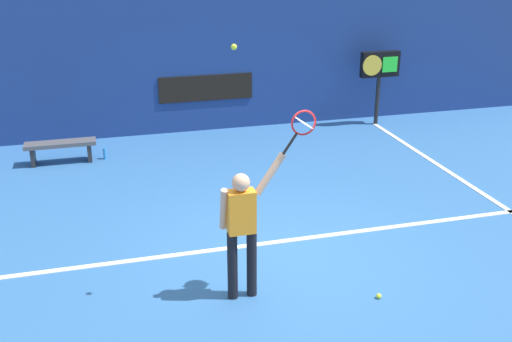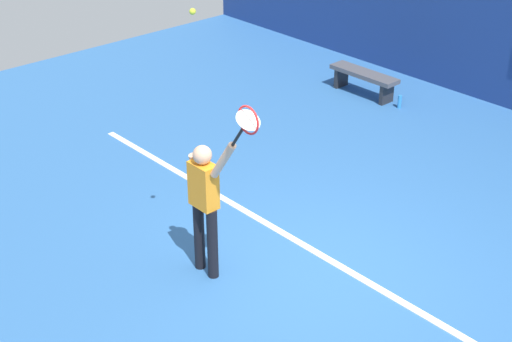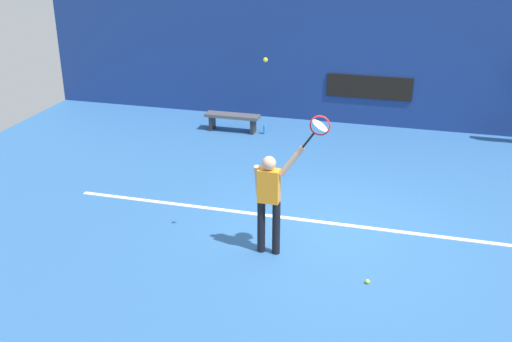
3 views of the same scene
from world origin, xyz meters
The scene contains 12 objects.
ground_plane centered at (0.00, 0.00, 0.00)m, with size 18.00×18.00×0.00m, color #2D609E.
back_wall centered at (0.00, 6.21, 1.77)m, with size 18.00×0.20×3.53m, color navy.
sponsor_banner_center centered at (0.00, 6.09, 1.03)m, with size 2.20×0.03×0.60m, color black.
court_baseline centered at (0.00, 0.27, 0.01)m, with size 10.00×0.10×0.01m, color white.
court_sideline centered at (4.07, 2.00, 0.01)m, with size 0.10×7.00×0.01m, color white.
tennis_player centered at (-0.88, -0.98, 1.01)m, with size 0.81×0.31×1.92m.
tennis_racket centered at (-0.14, -0.99, 2.23)m, with size 0.48×0.27×0.60m.
tennis_ball centered at (-0.95, -0.99, 3.19)m, with size 0.07×0.07×0.07m, color #CCE033.
scoreboard_clock centered at (4.10, 5.50, 1.40)m, with size 0.96×0.20×1.78m.
court_bench centered at (-3.27, 4.69, 0.34)m, with size 1.40×0.36×0.45m.
water_bottle centered at (-2.42, 4.69, 0.12)m, with size 0.07×0.07×0.24m, color #338CD8.
spare_ball centered at (0.79, -1.50, 0.03)m, with size 0.07×0.07×0.07m, color #CCE033.
Camera 1 is at (-2.43, -7.39, 4.32)m, focal length 41.99 mm.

